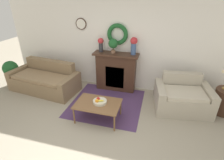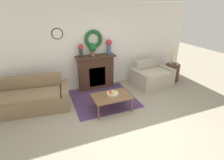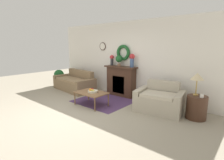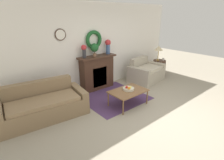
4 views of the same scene
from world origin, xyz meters
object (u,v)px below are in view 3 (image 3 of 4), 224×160
Objects in this scene: couch_left at (75,83)px; vase_on_mantel_right at (132,59)px; vase_on_mantel_left at (112,59)px; coffee_table at (91,93)px; potted_plant_on_mantel at (119,59)px; mug at (202,96)px; fireplace at (121,81)px; fruit_bowl at (92,91)px; side_table_by_loveseat at (196,107)px; potted_plant_floor_by_couch at (59,76)px; table_lamp at (197,77)px; loveseat_right at (160,100)px.

vase_on_mantel_right is at bearing 20.14° from couch_left.
coffee_table is at bearing -74.79° from vase_on_mantel_left.
vase_on_mantel_left is at bearing 176.81° from potted_plant_on_mantel.
couch_left is 23.06× the size of mug.
fireplace reaches higher than fruit_bowl.
coffee_table is 2.12× the size of vase_on_mantel_right.
side_table_by_loveseat is at bearing -7.97° from vase_on_mantel_left.
couch_left is at bearing 155.56° from coffee_table.
vase_on_mantel_right reaches higher than potted_plant_on_mantel.
fruit_bowl is 3.43× the size of mug.
potted_plant_on_mantel is 3.29m from potted_plant_floor_by_couch.
table_lamp is 5.93m from potted_plant_floor_by_couch.
potted_plant_on_mantel reaches higher than vase_on_mantel_left.
vase_on_mantel_left reaches higher than fruit_bowl.
couch_left is 6.73× the size of fruit_bowl.
fireplace is 2.07× the size of side_table_by_loveseat.
vase_on_mantel_left is (-0.44, 0.01, 0.78)m from fireplace.
coffee_table is 3.23× the size of fruit_bowl.
vase_on_mantel_right is at bearing 72.10° from fruit_bowl.
coffee_table is at bearing -159.69° from side_table_by_loveseat.
potted_plant_floor_by_couch is (-5.96, -0.09, 0.16)m from side_table_by_loveseat.
mug is at bearing 17.78° from fruit_bowl.
potted_plant_floor_by_couch is at bearing 163.98° from fruit_bowl.
mug is at bearing 7.24° from couch_left.
vase_on_mantel_left is at bearing 106.63° from fruit_bowl.
mug is at bearing -37.87° from side_table_by_loveseat.
fruit_bowl is at bearing -162.22° from mug.
couch_left is at bearing -178.23° from side_table_by_loveseat.
table_lamp is (4.69, 0.20, 0.79)m from couch_left.
fireplace is 1.27× the size of coffee_table.
side_table_by_loveseat is at bearing 20.31° from coffee_table.
coffee_table is 11.06× the size of mug.
potted_plant_on_mantel is at bearing 93.04° from fruit_bowl.
loveseat_right reaches higher than coffee_table.
potted_plant_on_mantel reaches higher than coffee_table.
vase_on_mantel_left reaches higher than mug.
potted_plant_on_mantel is (-0.55, -0.02, -0.02)m from vase_on_mantel_right.
loveseat_right reaches higher than fruit_bowl.
table_lamp is 0.49m from mug.
table_lamp is 1.24× the size of vase_on_mantel_right.
potted_plant_on_mantel is (-0.08, 1.44, 0.90)m from fruit_bowl.
fireplace is at bearing 89.81° from fruit_bowl.
table_lamp is at bearing 141.84° from mug.
vase_on_mantel_left reaches higher than table_lamp.
fireplace reaches higher than coffee_table.
fireplace reaches higher than side_table_by_loveseat.
potted_plant_on_mantel is at bearing 91.72° from coffee_table.
fruit_bowl is at bearing -90.19° from fireplace.
loveseat_right is at bearing -178.87° from mug.
side_table_by_loveseat is 3.39m from vase_on_mantel_left.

